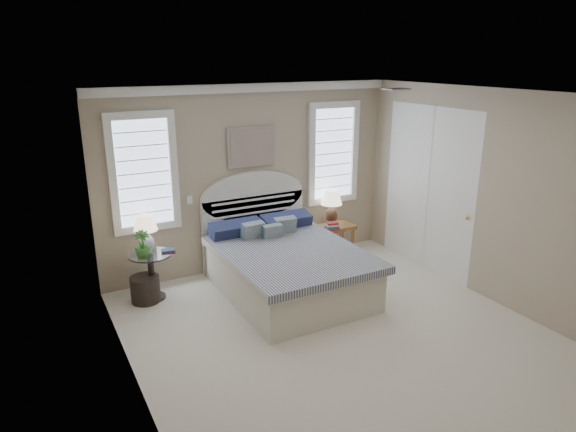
# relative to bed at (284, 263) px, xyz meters

# --- Properties ---
(floor) EXTENTS (4.50, 5.00, 0.01)m
(floor) POSITION_rel_bed_xyz_m (0.00, -1.46, -0.39)
(floor) COLOR beige
(floor) RESTS_ON ground
(ceiling) EXTENTS (4.50, 5.00, 0.01)m
(ceiling) POSITION_rel_bed_xyz_m (0.00, -1.46, 2.31)
(ceiling) COLOR silver
(ceiling) RESTS_ON wall_back
(wall_back) EXTENTS (4.50, 0.02, 2.70)m
(wall_back) POSITION_rel_bed_xyz_m (0.00, 1.04, 0.96)
(wall_back) COLOR tan
(wall_back) RESTS_ON floor
(wall_left) EXTENTS (0.02, 5.00, 2.70)m
(wall_left) POSITION_rel_bed_xyz_m (-2.25, -1.46, 0.96)
(wall_left) COLOR tan
(wall_left) RESTS_ON floor
(wall_right) EXTENTS (0.02, 5.00, 2.70)m
(wall_right) POSITION_rel_bed_xyz_m (2.25, -1.46, 0.96)
(wall_right) COLOR tan
(wall_right) RESTS_ON floor
(crown_molding) EXTENTS (4.50, 0.08, 0.12)m
(crown_molding) POSITION_rel_bed_xyz_m (0.00, 1.00, 2.25)
(crown_molding) COLOR white
(crown_molding) RESTS_ON wall_back
(hvac_vent) EXTENTS (0.30, 0.20, 0.02)m
(hvac_vent) POSITION_rel_bed_xyz_m (1.20, -0.66, 2.29)
(hvac_vent) COLOR #B2B2B2
(hvac_vent) RESTS_ON ceiling
(switch_plate) EXTENTS (0.08, 0.01, 0.12)m
(switch_plate) POSITION_rel_bed_xyz_m (-0.95, 1.03, 0.76)
(switch_plate) COLOR white
(switch_plate) RESTS_ON wall_back
(window_left) EXTENTS (0.90, 0.06, 1.60)m
(window_left) POSITION_rel_bed_xyz_m (-1.55, 1.02, 1.21)
(window_left) COLOR silver
(window_left) RESTS_ON wall_back
(window_right) EXTENTS (0.90, 0.06, 1.60)m
(window_right) POSITION_rel_bed_xyz_m (1.40, 1.02, 1.21)
(window_right) COLOR silver
(window_right) RESTS_ON wall_back
(painting) EXTENTS (0.74, 0.04, 0.58)m
(painting) POSITION_rel_bed_xyz_m (0.00, 1.00, 1.43)
(painting) COLOR silver
(painting) RESTS_ON wall_back
(closet_door) EXTENTS (0.02, 1.80, 2.40)m
(closet_door) POSITION_rel_bed_xyz_m (2.23, -0.26, 0.81)
(closet_door) COLOR white
(closet_door) RESTS_ON floor
(bed) EXTENTS (1.72, 2.28, 1.47)m
(bed) POSITION_rel_bed_xyz_m (0.00, 0.00, 0.00)
(bed) COLOR silver
(bed) RESTS_ON floor
(side_table_left) EXTENTS (0.56, 0.56, 0.63)m
(side_table_left) POSITION_rel_bed_xyz_m (-1.65, 0.59, 0.00)
(side_table_left) COLOR black
(side_table_left) RESTS_ON floor
(nightstand_right) EXTENTS (0.50, 0.40, 0.53)m
(nightstand_right) POSITION_rel_bed_xyz_m (1.30, 0.69, 0.00)
(nightstand_right) COLOR #9B6832
(nightstand_right) RESTS_ON floor
(floor_pot) EXTENTS (0.41, 0.41, 0.34)m
(floor_pot) POSITION_rel_bed_xyz_m (-1.76, 0.55, -0.21)
(floor_pot) COLOR black
(floor_pot) RESTS_ON floor
(lamp_left) EXTENTS (0.40, 0.40, 0.50)m
(lamp_left) POSITION_rel_bed_xyz_m (-1.65, 0.70, 0.55)
(lamp_left) COLOR white
(lamp_left) RESTS_ON side_table_left
(lamp_right) EXTENTS (0.36, 0.36, 0.55)m
(lamp_right) POSITION_rel_bed_xyz_m (1.25, 0.79, 0.48)
(lamp_right) COLOR black
(lamp_right) RESTS_ON nightstand_right
(potted_plant) EXTENTS (0.22, 0.22, 0.35)m
(potted_plant) POSITION_rel_bed_xyz_m (-1.75, 0.50, 0.42)
(potted_plant) COLOR #29662F
(potted_plant) RESTS_ON side_table_left
(books_left) EXTENTS (0.20, 0.16, 0.05)m
(books_left) POSITION_rel_bed_xyz_m (-1.43, 0.51, 0.27)
(books_left) COLOR maroon
(books_left) RESTS_ON side_table_left
(books_right) EXTENTS (0.23, 0.18, 0.11)m
(books_right) POSITION_rel_bed_xyz_m (1.11, 0.54, 0.20)
(books_right) COLOR maroon
(books_right) RESTS_ON nightstand_right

